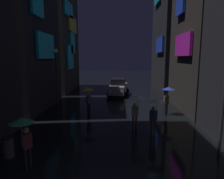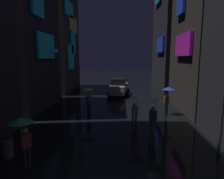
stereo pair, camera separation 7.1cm
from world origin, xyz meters
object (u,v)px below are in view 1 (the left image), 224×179
Objects in this scene: pedestrian_midstreet_centre_yellow at (88,93)px; trash_bin at (8,147)px; streetlamp_left_far at (57,70)px; pedestrian_foreground_left_blue at (168,93)px; pedestrian_midstreet_left_clear at (137,103)px; pedestrian_near_crossing_clear at (156,107)px; car_distant at (118,87)px; pedestrian_foreground_right_green at (23,129)px.

pedestrian_midstreet_centre_yellow is 2.28× the size of trash_bin.
pedestrian_midstreet_centre_yellow is at bearing -44.14° from streetlamp_left_far.
streetlamp_left_far is (-9.13, 2.78, 1.50)m from pedestrian_foreground_left_blue.
pedestrian_midstreet_centre_yellow is at bearing -176.83° from pedestrian_foreground_left_blue.
pedestrian_near_crossing_clear is at bearing -44.52° from pedestrian_midstreet_left_clear.
pedestrian_foreground_left_blue is 4.53m from pedestrian_near_crossing_clear.
car_distant is 0.86× the size of streetlamp_left_far.
streetlamp_left_far reaches higher than car_distant.
pedestrian_foreground_left_blue and pedestrian_near_crossing_clear have the same top height.
trash_bin is at bearing 140.64° from pedestrian_foreground_right_green.
trash_bin is at bearing -111.33° from pedestrian_midstreet_centre_yellow.
pedestrian_foreground_right_green is 1.00× the size of pedestrian_midstreet_centre_yellow.
car_distant is at bearing 71.67° from trash_bin.
pedestrian_midstreet_left_clear and pedestrian_foreground_left_blue have the same top height.
car_distant is at bearing 74.15° from pedestrian_midstreet_centre_yellow.
trash_bin is at bearing -149.53° from pedestrian_midstreet_left_clear.
pedestrian_midstreet_centre_yellow is at bearing 68.67° from trash_bin.
pedestrian_near_crossing_clear is at bearing 20.49° from trash_bin.
pedestrian_foreground_left_blue is 8.53m from car_distant.
pedestrian_near_crossing_clear is (0.92, -0.91, 0.00)m from pedestrian_midstreet_left_clear.
pedestrian_foreground_left_blue is 2.28× the size of trash_bin.
pedestrian_midstreet_left_clear reaches higher than car_distant.
pedestrian_midstreet_left_clear is at bearing 30.47° from trash_bin.
streetlamp_left_far is (-7.47, 7.00, 1.50)m from pedestrian_near_crossing_clear.
pedestrian_foreground_left_blue is 9.67m from streetlamp_left_far.
pedestrian_near_crossing_clear is at bearing -80.47° from car_distant.
pedestrian_foreground_left_blue is at bearing 68.49° from pedestrian_near_crossing_clear.
pedestrian_foreground_right_green is at bearing -136.23° from pedestrian_midstreet_left_clear.
pedestrian_midstreet_left_clear and pedestrian_midstreet_centre_yellow have the same top height.
pedestrian_foreground_right_green reaches higher than trash_bin.
trash_bin is (-8.43, -6.75, -1.20)m from pedestrian_foreground_left_blue.
pedestrian_foreground_right_green is (-7.22, -7.75, 0.00)m from pedestrian_foreground_left_blue.
trash_bin is (0.70, -9.53, -2.70)m from streetlamp_left_far.
pedestrian_near_crossing_clear is 12.07m from car_distant.
trash_bin is (-5.85, -3.44, -1.20)m from pedestrian_midstreet_left_clear.
car_distant is 4.64× the size of trash_bin.
trash_bin is (-4.78, -14.42, -0.46)m from car_distant.
pedestrian_midstreet_left_clear is 1.00× the size of pedestrian_foreground_right_green.
pedestrian_midstreet_centre_yellow reaches higher than trash_bin.
pedestrian_foreground_left_blue and pedestrian_midstreet_centre_yellow have the same top height.
pedestrian_foreground_left_blue is at bearing 51.98° from pedestrian_midstreet_left_clear.
pedestrian_foreground_left_blue is 10.59m from pedestrian_foreground_right_green.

